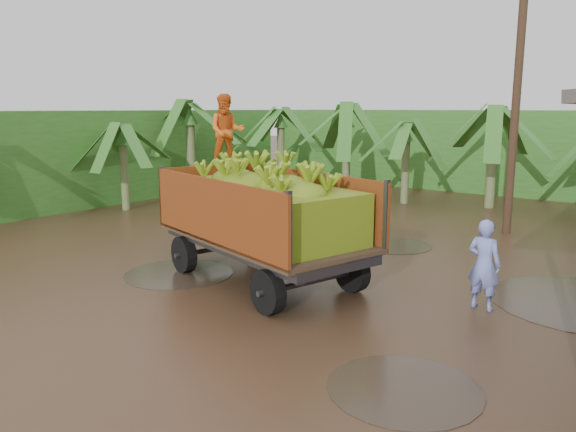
% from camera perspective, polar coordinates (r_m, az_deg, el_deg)
% --- Properties ---
extents(ground, '(100.00, 100.00, 0.00)m').
position_cam_1_polar(ground, '(11.97, 6.44, -7.18)').
color(ground, black).
rests_on(ground, ground).
extents(hedge_north, '(22.00, 3.00, 3.60)m').
position_cam_1_polar(hedge_north, '(27.04, 20.26, 6.23)').
color(hedge_north, '#2D661E').
rests_on(hedge_north, ground).
extents(hedge_west, '(3.00, 18.00, 3.60)m').
position_cam_1_polar(hedge_west, '(24.16, -18.16, 5.87)').
color(hedge_west, '#2D661E').
rests_on(hedge_west, ground).
extents(banana_trailer, '(7.06, 3.73, 4.03)m').
position_cam_1_polar(banana_trailer, '(11.95, -2.65, 0.39)').
color(banana_trailer, '#A74A17').
rests_on(banana_trailer, ground).
extents(man_blue, '(0.66, 0.47, 1.71)m').
position_cam_1_polar(man_blue, '(11.04, 19.29, -4.67)').
color(man_blue, '#7C8BE2').
rests_on(man_blue, ground).
extents(utility_pole, '(1.20, 0.24, 8.36)m').
position_cam_1_polar(utility_pole, '(17.79, 22.25, 11.85)').
color(utility_pole, '#47301E').
rests_on(utility_pole, ground).
extents(banana_plants, '(23.71, 20.68, 4.09)m').
position_cam_1_polar(banana_plants, '(20.56, 7.11, 5.64)').
color(banana_plants, '#2D661E').
rests_on(banana_plants, ground).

